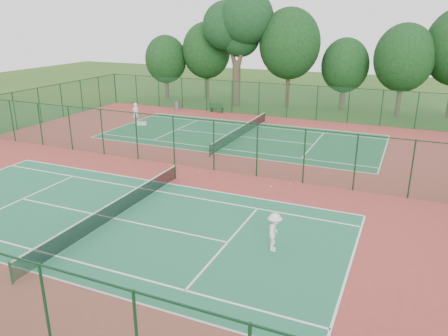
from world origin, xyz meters
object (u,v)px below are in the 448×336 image
Objects in this scene: player_near at (274,232)px; player_far at (136,113)px; bench at (216,108)px; kit_bag at (142,123)px; big_tree at (238,25)px; trash_bin at (177,105)px.

player_far reaches higher than player_near.
player_near is 30.23m from bench.
bench is 9.30m from kit_bag.
big_tree is (0.47, 5.04, 8.56)m from bench.
bench is at bearing 167.86° from player_far.
bench is at bearing 39.60° from kit_bag.
trash_bin is 1.13× the size of kit_bag.
big_tree is (5.17, 5.48, 8.59)m from trash_bin.
bench is (4.70, 0.44, 0.04)m from trash_bin.
kit_bag is at bearing -111.23° from bench.
player_far is at bearing -117.82° from bench.
kit_bag is (0.97, -0.46, -0.84)m from player_far.
player_far is 1.18× the size of bench.
trash_bin is (-19.54, 25.90, -0.41)m from player_near.
player_near is at bearing -65.40° from big_tree.
kit_bag is at bearing -85.89° from trash_bin.
big_tree is at bearing 13.57° from player_near.
trash_bin is 0.58× the size of bench.
player_far is 1.37m from kit_bag.
trash_bin is (0.41, 7.42, -0.51)m from player_far.
player_near is at bearing -55.42° from bench.
player_near is 35.47m from big_tree.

